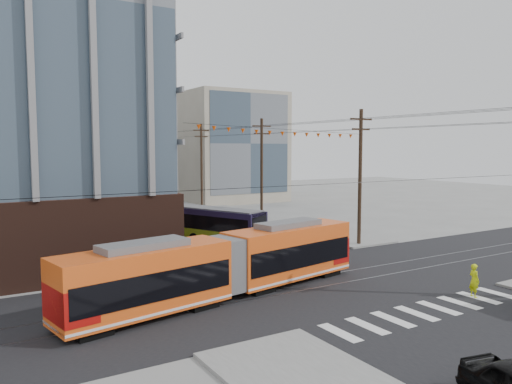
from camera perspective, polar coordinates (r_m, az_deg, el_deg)
ground at (r=28.27m, az=14.26°, el=-11.37°), size 160.00×160.00×0.00m
bg_bldg_ne_near at (r=75.72m, az=-3.35°, el=5.14°), size 14.00×14.00×16.00m
bg_bldg_ne_far at (r=94.64m, az=-7.97°, el=4.48°), size 16.00×16.00×14.00m
utility_pole_far at (r=79.99m, az=-10.80°, el=3.26°), size 0.30×0.30×11.00m
streetcar at (r=26.69m, az=-3.55°, el=-8.35°), size 18.18×5.84×3.47m
city_bus at (r=42.15m, az=-5.63°, el=-3.68°), size 6.44×10.78×3.05m
parked_car_silver at (r=33.96m, az=-5.89°, el=-7.28°), size 2.77×4.34×1.35m
parked_car_white at (r=39.36m, az=-10.13°, el=-5.68°), size 2.73×4.67×1.27m
parked_car_grey at (r=43.66m, az=-11.66°, el=-4.67°), size 3.63×4.86×1.23m
pedestrian at (r=29.27m, az=23.66°, el=-9.25°), size 0.59×0.75×1.80m
jersey_barrier at (r=43.83m, az=8.66°, el=-4.91°), size 1.07×3.69×0.73m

